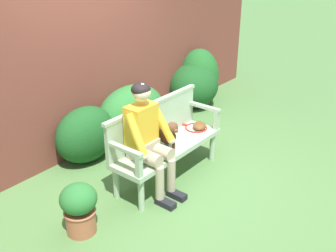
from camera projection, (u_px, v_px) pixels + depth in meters
name	position (u px, v px, depth m)	size (l,w,h in m)	color
ground_plane	(168.00, 177.00, 4.93)	(40.00, 40.00, 0.00)	#4C753D
brick_garden_fence	(82.00, 71.00, 5.31)	(8.00, 0.30, 2.16)	brown
hedge_bush_mid_left	(193.00, 86.00, 6.88)	(0.91, 0.84, 0.77)	#194C1E
hedge_bush_far_right	(132.00, 113.00, 5.71)	(1.15, 0.74, 0.82)	#286B2D
hedge_bush_mid_right	(86.00, 134.00, 5.17)	(0.88, 0.60, 0.74)	#194C1E
hedge_bush_far_left	(199.00, 76.00, 7.01)	(0.72, 0.69, 0.98)	#1E5B23
garden_bench	(168.00, 149.00, 4.77)	(1.56, 0.50, 0.45)	#9EB793
bench_backrest	(154.00, 121.00, 4.76)	(1.60, 0.06, 0.50)	#9EB793
bench_armrest_left_end	(130.00, 156.00, 4.08)	(0.06, 0.50, 0.28)	#9EB793
bench_armrest_right_end	(209.00, 112.00, 5.13)	(0.06, 0.50, 0.28)	#9EB793
person_seated	(147.00, 136.00, 4.35)	(0.56, 0.65, 1.32)	black
dog_on_bench	(168.00, 134.00, 4.59)	(0.24, 0.36, 0.37)	brown
tennis_racket	(194.00, 127.00, 5.17)	(0.33, 0.58, 0.03)	red
baseball_glove	(199.00, 126.00, 5.12)	(0.22, 0.17, 0.09)	brown
potted_plant	(79.00, 207.00, 3.88)	(0.37, 0.37, 0.55)	#A85B3D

